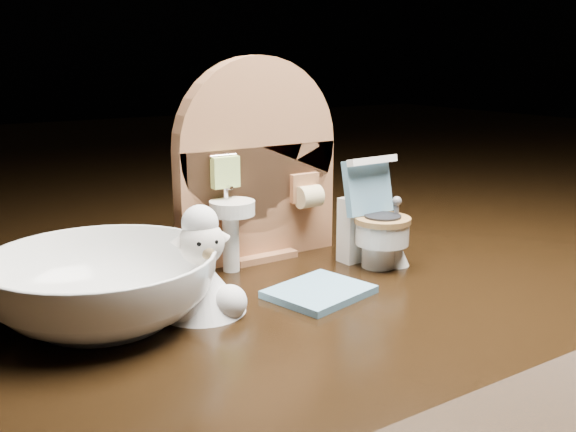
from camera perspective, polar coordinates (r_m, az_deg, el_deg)
name	(u,v)px	position (r m, az deg, el deg)	size (l,w,h in m)	color
backdrop_panel	(257,172)	(0.48, -2.76, 3.90)	(0.13, 0.05, 0.15)	#9C6541
toy_toilet	(372,226)	(0.47, 7.51, -0.86)	(0.04, 0.05, 0.08)	white
bath_mat	(319,292)	(0.42, 2.79, -6.75)	(0.06, 0.05, 0.00)	#6395B4
toilet_brush	(395,247)	(0.48, 9.49, -2.74)	(0.02, 0.02, 0.05)	white
plush_lamb	(203,275)	(0.39, -7.57, -5.25)	(0.05, 0.05, 0.07)	white
ceramic_bowl	(103,288)	(0.39, -16.11, -6.13)	(0.13, 0.13, 0.04)	white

